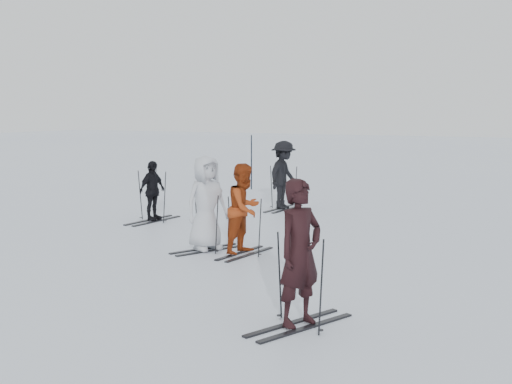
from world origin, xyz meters
TOP-DOWN VIEW (x-y plane):
  - ground at (0.00, 0.00)m, footprint 120.00×120.00m
  - skier_near_dark at (3.43, -4.33)m, footprint 0.70×0.83m
  - skier_red at (0.73, -0.89)m, footprint 0.77×0.94m
  - skier_grey at (-0.14, -0.92)m, footprint 0.95×1.11m
  - skier_uphill_left at (-3.24, 1.41)m, footprint 0.45×0.93m
  - skier_uphill_far at (-1.09, 4.81)m, footprint 0.80×1.31m
  - skis_near_dark at (3.43, -4.33)m, footprint 1.97×1.51m
  - skis_red at (0.73, -0.89)m, footprint 1.71×1.04m
  - skis_grey at (-0.14, -0.92)m, footprint 1.88×1.50m
  - skis_uphill_left at (-3.24, 1.41)m, footprint 1.92×1.12m
  - skis_uphill_far at (-1.09, 4.81)m, footprint 1.84×1.05m
  - piste_marker at (-4.12, 8.54)m, footprint 0.04×0.04m

SIDE VIEW (x-z plane):
  - ground at x=0.00m, z-range 0.00..0.00m
  - skis_red at x=0.73m, z-range 0.00..1.19m
  - skis_grey at x=-0.14m, z-range 0.00..1.21m
  - skis_near_dark at x=3.43m, z-range 0.00..1.28m
  - skis_uphill_far at x=-1.09m, z-range 0.00..1.31m
  - skis_uphill_left at x=-3.24m, z-range 0.00..1.35m
  - skier_uphill_left at x=-3.24m, z-range 0.00..1.54m
  - skier_red at x=0.73m, z-range 0.00..1.79m
  - skier_grey at x=-0.14m, z-range 0.00..1.92m
  - skier_near_dark at x=3.43m, z-range 0.00..1.95m
  - skier_uphill_far at x=-1.09m, z-range 0.00..1.96m
  - piste_marker at x=-4.12m, z-range 0.00..1.98m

